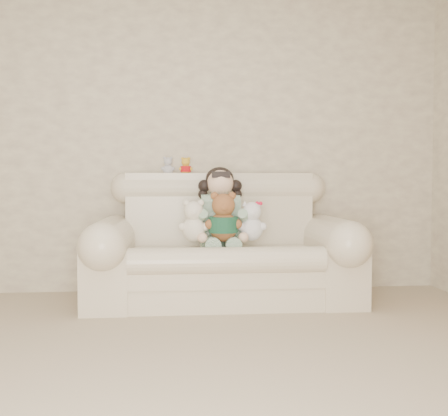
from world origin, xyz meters
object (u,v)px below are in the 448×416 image
at_px(sofa, 223,237).
at_px(white_cat, 252,217).
at_px(seated_child, 220,207).
at_px(cream_teddy, 194,217).
at_px(brown_teddy, 223,212).

height_order(sofa, white_cat, sofa).
bearing_deg(seated_child, white_cat, -40.96).
height_order(seated_child, cream_teddy, seated_child).
distance_m(seated_child, white_cat, 0.30).
height_order(white_cat, cream_teddy, cream_teddy).
xyz_separation_m(white_cat, cream_teddy, (-0.45, -0.02, 0.01)).
bearing_deg(brown_teddy, sofa, 110.66).
bearing_deg(seated_child, brown_teddy, -91.81).
relative_size(brown_teddy, white_cat, 1.22).
xyz_separation_m(brown_teddy, cream_teddy, (-0.22, 0.02, -0.03)).
relative_size(sofa, white_cat, 5.82).
relative_size(sofa, seated_child, 3.16).
bearing_deg(sofa, brown_teddy, -93.79).
height_order(brown_teddy, white_cat, brown_teddy).
height_order(seated_child, white_cat, seated_child).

